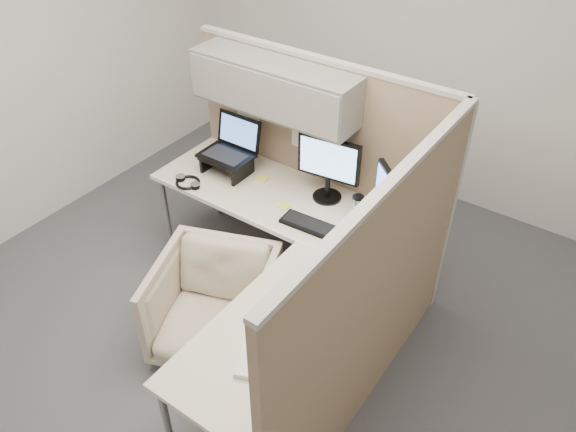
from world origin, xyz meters
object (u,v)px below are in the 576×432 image
Objects in this scene: keyboard at (312,226)px; desk at (280,248)px; office_chair at (214,303)px; monitor_left at (329,164)px.

desk is at bearing -112.78° from keyboard.
keyboard reaches higher than office_chair.
office_chair is at bearing -121.23° from keyboard.
office_chair is 1.75× the size of keyboard.
keyboard is (0.08, 0.24, 0.05)m from desk.
monitor_left is 0.44m from keyboard.
monitor_left reaches higher than desk.
desk is at bearing -95.39° from monitor_left.
office_chair is at bearing -110.29° from monitor_left.
keyboard is (0.10, -0.33, -0.26)m from monitor_left.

